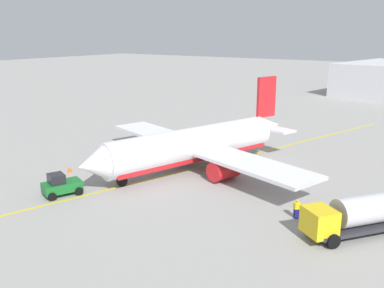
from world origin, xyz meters
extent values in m
plane|color=#9E9B96|center=(0.00, 0.00, 0.00)|extent=(400.00, 400.00, 0.00)
cylinder|color=white|center=(0.00, 0.00, 2.94)|extent=(22.23, 10.18, 3.87)
cube|color=red|center=(0.00, 0.00, 1.87)|extent=(20.86, 9.15, 1.08)
cone|color=white|center=(11.72, -3.60, 2.94)|extent=(4.02, 4.45, 3.72)
cone|color=white|center=(-12.31, 3.78, 3.32)|extent=(5.07, 4.41, 3.29)
cube|color=red|center=(-11.72, 3.60, 7.27)|extent=(3.16, 1.28, 5.20)
cube|color=white|center=(-11.72, 3.60, 3.34)|extent=(4.76, 8.73, 0.24)
cube|color=white|center=(-0.96, 0.29, 2.45)|extent=(13.85, 31.57, 0.36)
cylinder|color=red|center=(1.34, 5.03, 1.20)|extent=(3.68, 2.95, 2.10)
cylinder|color=red|center=(-1.72, -4.91, 1.20)|extent=(3.68, 2.95, 2.10)
cylinder|color=#4C4C51|center=(8.79, -2.70, 1.16)|extent=(0.24, 0.24, 1.22)
cylinder|color=black|center=(8.79, -2.70, 0.55)|extent=(1.17, 0.71, 1.10)
cylinder|color=#4C4C51|center=(-1.15, 3.07, 1.16)|extent=(0.24, 0.24, 1.22)
cylinder|color=black|center=(-1.15, 3.07, 0.55)|extent=(1.17, 0.71, 1.10)
cylinder|color=#4C4C51|center=(-2.68, -1.90, 1.16)|extent=(0.24, 0.24, 1.22)
cylinder|color=black|center=(-2.68, -1.90, 0.55)|extent=(1.17, 0.71, 1.10)
cube|color=#2D2D33|center=(5.55, 20.54, 0.70)|extent=(9.35, 7.82, 0.30)
cube|color=yellow|center=(9.16, 17.87, 1.65)|extent=(3.03, 3.12, 2.00)
cube|color=black|center=(9.88, 17.34, 2.05)|extent=(1.32, 1.70, 0.90)
cylinder|color=silver|center=(5.07, 20.90, 2.00)|extent=(6.97, 5.99, 2.30)
cylinder|color=black|center=(9.58, 19.12, 0.55)|extent=(1.09, 0.94, 1.10)
cylinder|color=black|center=(8.09, 17.11, 0.55)|extent=(1.09, 0.94, 1.10)
cylinder|color=black|center=(2.84, 20.99, 0.55)|extent=(1.09, 0.94, 1.10)
cube|color=#196B28|center=(13.79, -5.86, 0.85)|extent=(4.08, 3.19, 0.90)
cube|color=black|center=(14.25, -6.05, 1.75)|extent=(1.89, 2.00, 0.90)
cylinder|color=black|center=(12.21, -6.31, 0.40)|extent=(0.85, 0.57, 0.80)
cylinder|color=black|center=(12.95, -4.45, 0.40)|extent=(0.85, 0.57, 0.80)
cylinder|color=black|center=(14.63, -7.27, 0.40)|extent=(0.85, 0.57, 0.80)
cylinder|color=black|center=(15.37, -5.41, 0.40)|extent=(0.85, 0.57, 0.80)
cube|color=navy|center=(6.06, 14.97, 0.42)|extent=(0.54, 0.53, 0.85)
cube|color=yellow|center=(6.06, 14.97, 1.15)|extent=(0.63, 0.61, 0.60)
sphere|color=tan|center=(6.06, 14.97, 1.59)|extent=(0.24, 0.24, 0.24)
cone|color=#F2590F|center=(8.77, -10.83, 0.33)|extent=(0.59, 0.59, 0.65)
cube|color=#4C515B|center=(-81.00, -2.58, 2.81)|extent=(20.61, 3.94, 5.30)
cube|color=yellow|center=(0.00, 0.00, 0.01)|extent=(77.03, 23.91, 0.01)
camera|label=1|loc=(38.79, 26.62, 15.36)|focal=39.88mm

